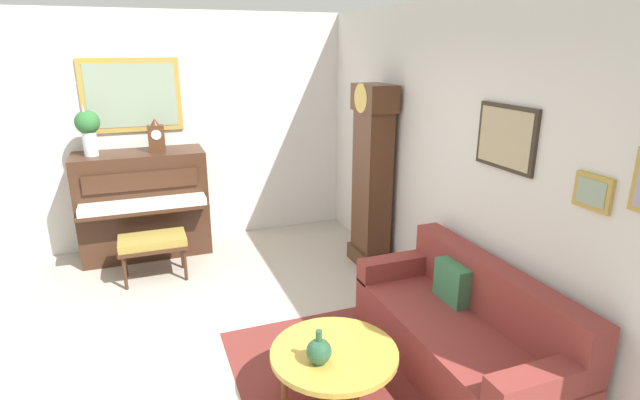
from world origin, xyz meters
name	(u,v)px	position (x,y,z in m)	size (l,w,h in m)	color
ground_plane	(191,356)	(0.00, 0.00, -0.05)	(6.40, 6.00, 0.10)	#B2A899
wall_left	(156,131)	(-2.60, -0.01, 1.41)	(0.13, 4.90, 2.80)	silver
wall_back	(451,162)	(0.02, 2.40, 1.40)	(5.30, 0.13, 2.80)	silver
area_rug	(347,388)	(0.89, 1.02, 0.00)	(2.10, 1.50, 0.01)	maroon
piano	(144,204)	(-2.23, -0.23, 0.63)	(0.87, 1.44, 1.24)	#3D2316
piano_bench	(153,243)	(-1.49, -0.19, 0.41)	(0.42, 0.70, 0.48)	#3D2316
grandfather_clock	(372,182)	(-1.04, 2.14, 0.96)	(0.52, 0.34, 2.03)	#4C2B19
couch	(463,333)	(0.97, 1.94, 0.31)	(1.90, 0.80, 0.84)	maroon
coffee_table	(334,354)	(0.97, 0.88, 0.38)	(0.88, 0.88, 0.41)	gold
mantel_clock	(156,136)	(-2.23, -0.02, 1.41)	(0.13, 0.18, 0.38)	#4C2B19
flower_vase	(88,127)	(-2.23, -0.71, 1.55)	(0.26, 0.26, 0.58)	silver
green_jug	(319,351)	(1.06, 0.74, 0.50)	(0.17, 0.17, 0.24)	#234C33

